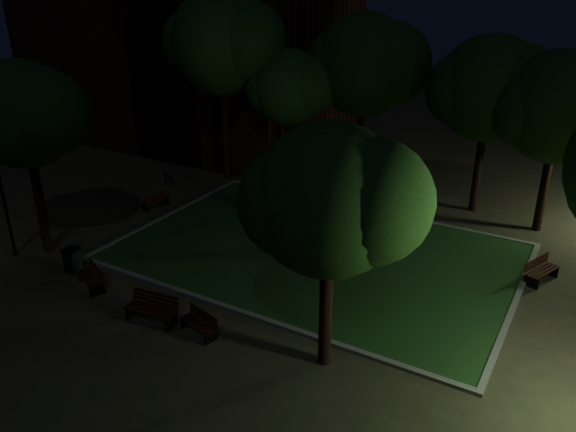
# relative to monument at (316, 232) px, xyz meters

# --- Properties ---
(ground) EXTENTS (80.00, 80.00, 0.00)m
(ground) POSITION_rel_monument_xyz_m (0.00, -2.00, -0.96)
(ground) COLOR #453D29
(lawn) EXTENTS (15.00, 10.00, 0.08)m
(lawn) POSITION_rel_monument_xyz_m (0.00, 0.00, -0.92)
(lawn) COLOR #24481D
(lawn) RESTS_ON ground
(lawn_kerb) EXTENTS (15.40, 10.40, 0.12)m
(lawn_kerb) POSITION_rel_monument_xyz_m (0.00, 0.00, -0.90)
(lawn_kerb) COLOR slate
(lawn_kerb) RESTS_ON ground
(monument) EXTENTS (1.40, 1.40, 3.20)m
(monument) POSITION_rel_monument_xyz_m (0.00, 0.00, 0.00)
(monument) COLOR gray
(monument) RESTS_ON lawn
(building_main) EXTENTS (20.00, 12.00, 15.00)m
(building_main) POSITION_rel_monument_xyz_m (-15.86, 11.79, 6.42)
(building_main) COLOR #442113
(building_main) RESTS_ON ground
(tree_west) EXTENTS (4.91, 4.01, 7.59)m
(tree_west) POSITION_rel_monument_xyz_m (-9.35, -5.27, 4.62)
(tree_west) COLOR black
(tree_west) RESTS_ON ground
(tree_north_wl) EXTENTS (4.60, 3.76, 7.05)m
(tree_north_wl) POSITION_rel_monument_xyz_m (-4.83, 6.19, 4.20)
(tree_north_wl) COLOR black
(tree_north_wl) RESTS_ON ground
(tree_north_er) EXTENTS (5.71, 4.66, 8.06)m
(tree_north_er) POSITION_rel_monument_xyz_m (4.44, 7.69, 4.76)
(tree_north_er) COLOR black
(tree_north_er) RESTS_ON ground
(tree_ne) EXTENTS (5.61, 4.58, 7.69)m
(tree_ne) POSITION_rel_monument_xyz_m (7.39, 6.87, 4.44)
(tree_ne) COLOR black
(tree_ne) RESTS_ON ground
(tree_se) EXTENTS (4.97, 4.06, 7.06)m
(tree_se) POSITION_rel_monument_xyz_m (3.49, -5.96, 4.07)
(tree_se) COLOR black
(tree_se) RESTS_ON ground
(tree_nw) EXTENTS (6.39, 5.22, 9.75)m
(tree_nw) POSITION_rel_monument_xyz_m (-8.28, 5.55, 6.17)
(tree_nw) COLOR black
(tree_nw) RESTS_ON ground
(tree_far_north) EXTENTS (6.16, 5.03, 8.73)m
(tree_far_north) POSITION_rel_monument_xyz_m (-1.74, 8.31, 5.25)
(tree_far_north) COLOR black
(tree_far_north) RESTS_ON ground
(lamppost_sw) EXTENTS (1.18, 0.28, 4.43)m
(lamppost_sw) POSITION_rel_monument_xyz_m (-10.26, -6.19, 2.14)
(lamppost_sw) COLOR black
(lamppost_sw) RESTS_ON ground
(lamppost_nw) EXTENTS (1.18, 0.28, 3.94)m
(lamppost_nw) POSITION_rel_monument_xyz_m (-10.43, 6.88, 1.84)
(lamppost_nw) COLOR black
(lamppost_nw) RESTS_ON ground
(bench_near_left) EXTENTS (1.79, 0.82, 0.95)m
(bench_near_left) POSITION_rel_monument_xyz_m (-2.30, -6.88, -0.51)
(bench_near_left) COLOR black
(bench_near_left) RESTS_ON ground
(bench_near_right) EXTENTS (1.45, 0.80, 0.75)m
(bench_near_right) POSITION_rel_monument_xyz_m (-0.56, -6.65, -0.60)
(bench_near_right) COLOR black
(bench_near_right) RESTS_ON ground
(bench_west_near) EXTENTS (1.59, 1.10, 0.83)m
(bench_west_near) POSITION_rel_monument_xyz_m (-5.64, -6.36, -0.57)
(bench_west_near) COLOR black
(bench_west_near) RESTS_ON ground
(bench_left_side) EXTENTS (0.73, 1.45, 0.76)m
(bench_left_side) POSITION_rel_monument_xyz_m (-8.81, 0.35, -0.60)
(bench_left_side) COLOR black
(bench_left_side) RESTS_ON ground
(bench_right_side) EXTENTS (1.07, 1.65, 0.86)m
(bench_right_side) POSITION_rel_monument_xyz_m (8.06, 2.20, -0.55)
(bench_right_side) COLOR black
(bench_right_side) RESTS_ON ground
(bench_far_side) EXTENTS (1.49, 0.58, 0.81)m
(bench_far_side) POSITION_rel_monument_xyz_m (2.31, 5.88, -0.58)
(bench_far_side) COLOR black
(bench_far_side) RESTS_ON ground
(trash_bin) EXTENTS (0.62, 0.62, 0.95)m
(trash_bin) POSITION_rel_monument_xyz_m (-7.15, -5.93, -0.47)
(trash_bin) COLOR black
(trash_bin) RESTS_ON ground
(bicycle) EXTENTS (1.67, 1.22, 0.84)m
(bicycle) POSITION_rel_monument_xyz_m (-10.64, 3.25, -0.54)
(bicycle) COLOR black
(bicycle) RESTS_ON ground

